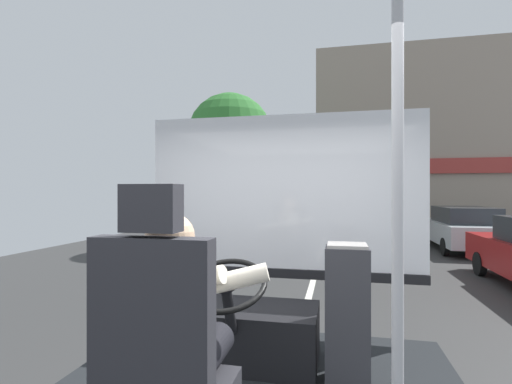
# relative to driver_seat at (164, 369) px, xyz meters

# --- Properties ---
(ground) EXTENTS (18.00, 44.00, 0.06)m
(ground) POSITION_rel_driver_seat_xyz_m (0.19, 9.15, -1.18)
(ground) COLOR #333333
(driver_seat) EXTENTS (0.48, 0.48, 1.28)m
(driver_seat) POSITION_rel_driver_seat_xyz_m (0.00, 0.00, 0.00)
(driver_seat) COLOR black
(driver_seat) RESTS_ON bus_floor
(bus_driver) EXTENTS (0.75, 0.54, 0.74)m
(bus_driver) POSITION_rel_driver_seat_xyz_m (0.00, 0.13, 0.15)
(bus_driver) COLOR black
(bus_driver) RESTS_ON driver_seat
(steering_console) EXTENTS (1.10, 0.97, 0.80)m
(steering_console) POSITION_rel_driver_seat_xyz_m (0.00, 1.26, -0.31)
(steering_console) COLOR black
(steering_console) RESTS_ON bus_floor
(handrail_pole) EXTENTS (0.04, 0.04, 2.19)m
(handrail_pole) POSITION_rel_driver_seat_xyz_m (0.90, 0.09, 0.56)
(handrail_pole) COLOR #B7B7BC
(handrail_pole) RESTS_ON bus_floor
(fare_box) EXTENTS (0.28, 0.25, 0.91)m
(fare_box) POSITION_rel_driver_seat_xyz_m (0.75, 1.09, -0.08)
(fare_box) COLOR #333338
(fare_box) RESTS_ON bus_floor
(windshield_panel) EXTENTS (2.50, 0.08, 1.48)m
(windshield_panel) POSITION_rel_driver_seat_xyz_m (0.19, 1.97, 0.51)
(windshield_panel) COLOR white
(street_tree) EXTENTS (2.84, 2.84, 5.20)m
(street_tree) POSITION_rel_driver_seat_xyz_m (-2.87, 10.73, 2.59)
(street_tree) COLOR #4C3828
(street_tree) RESTS_ON ground
(shop_building) EXTENTS (11.19, 5.95, 8.01)m
(shop_building) POSITION_rel_driver_seat_xyz_m (5.39, 17.61, 2.85)
(shop_building) COLOR gray
(shop_building) RESTS_ON ground
(parked_car_silver) EXTENTS (1.81, 4.08, 1.39)m
(parked_car_silver) POSITION_rel_driver_seat_xyz_m (4.60, 11.62, -0.44)
(parked_car_silver) COLOR silver
(parked_car_silver) RESTS_ON ground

